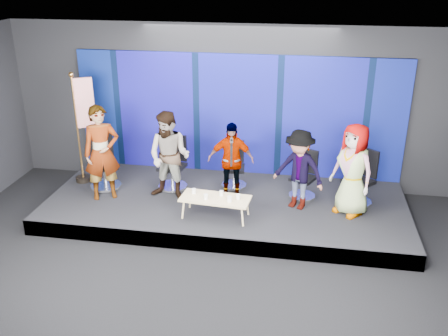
{
  "coord_description": "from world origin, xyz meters",
  "views": [
    {
      "loc": [
        1.45,
        -6.24,
        4.68
      ],
      "look_at": [
        -0.03,
        2.4,
        1.01
      ],
      "focal_mm": 40.0,
      "sensor_mm": 36.0,
      "label": 1
    }
  ],
  "objects_px": {
    "panelist_a": "(102,153)",
    "mug_e": "(238,197)",
    "mug_d": "(230,199)",
    "mug_b": "(206,197)",
    "panelist_d": "(299,170)",
    "chair_a": "(104,169)",
    "panelist_b": "(169,156)",
    "chair_e": "(360,186)",
    "mug_a": "(194,191)",
    "panelist_e": "(353,170)",
    "chair_d": "(304,182)",
    "chair_c": "(234,172)",
    "chair_b": "(173,171)",
    "panelist_c": "(231,160)",
    "flag_stand": "(83,125)",
    "coffee_table": "(215,199)",
    "mug_c": "(221,193)"
  },
  "relations": [
    {
      "from": "mug_a",
      "to": "flag_stand",
      "type": "relative_size",
      "value": 0.04
    },
    {
      "from": "chair_a",
      "to": "panelist_b",
      "type": "relative_size",
      "value": 0.66
    },
    {
      "from": "chair_d",
      "to": "chair_c",
      "type": "bearing_deg",
      "value": -166.89
    },
    {
      "from": "chair_e",
      "to": "panelist_e",
      "type": "xyz_separation_m",
      "value": [
        -0.21,
        -0.46,
        0.51
      ]
    },
    {
      "from": "panelist_e",
      "to": "mug_c",
      "type": "height_order",
      "value": "panelist_e"
    },
    {
      "from": "chair_e",
      "to": "panelist_e",
      "type": "relative_size",
      "value": 0.62
    },
    {
      "from": "panelist_a",
      "to": "mug_e",
      "type": "relative_size",
      "value": 20.14
    },
    {
      "from": "mug_d",
      "to": "mug_b",
      "type": "bearing_deg",
      "value": 176.23
    },
    {
      "from": "panelist_a",
      "to": "mug_b",
      "type": "relative_size",
      "value": 20.27
    },
    {
      "from": "panelist_d",
      "to": "mug_b",
      "type": "xyz_separation_m",
      "value": [
        -1.62,
        -0.74,
        -0.34
      ]
    },
    {
      "from": "chair_a",
      "to": "mug_a",
      "type": "xyz_separation_m",
      "value": [
        2.08,
        -0.82,
        0.05
      ]
    },
    {
      "from": "mug_b",
      "to": "panelist_d",
      "type": "bearing_deg",
      "value": 24.49
    },
    {
      "from": "mug_b",
      "to": "chair_b",
      "type": "bearing_deg",
      "value": 127.42
    },
    {
      "from": "flag_stand",
      "to": "mug_b",
      "type": "bearing_deg",
      "value": -53.49
    },
    {
      "from": "panelist_b",
      "to": "mug_b",
      "type": "distance_m",
      "value": 1.21
    },
    {
      "from": "mug_a",
      "to": "mug_c",
      "type": "xyz_separation_m",
      "value": [
        0.51,
        0.0,
        -0.0
      ]
    },
    {
      "from": "chair_b",
      "to": "panelist_c",
      "type": "bearing_deg",
      "value": -0.84
    },
    {
      "from": "chair_a",
      "to": "chair_b",
      "type": "distance_m",
      "value": 1.43
    },
    {
      "from": "coffee_table",
      "to": "mug_e",
      "type": "height_order",
      "value": "mug_e"
    },
    {
      "from": "chair_a",
      "to": "coffee_table",
      "type": "xyz_separation_m",
      "value": [
        2.51,
        -0.92,
        -0.02
      ]
    },
    {
      "from": "panelist_a",
      "to": "mug_c",
      "type": "bearing_deg",
      "value": -36.58
    },
    {
      "from": "chair_a",
      "to": "mug_c",
      "type": "distance_m",
      "value": 2.72
    },
    {
      "from": "panelist_a",
      "to": "mug_d",
      "type": "height_order",
      "value": "panelist_a"
    },
    {
      "from": "chair_a",
      "to": "panelist_e",
      "type": "distance_m",
      "value": 4.97
    },
    {
      "from": "panelist_b",
      "to": "panelist_c",
      "type": "relative_size",
      "value": 1.15
    },
    {
      "from": "chair_e",
      "to": "mug_a",
      "type": "xyz_separation_m",
      "value": [
        -3.05,
        -0.93,
        0.08
      ]
    },
    {
      "from": "panelist_e",
      "to": "chair_a",
      "type": "bearing_deg",
      "value": -142.23
    },
    {
      "from": "panelist_a",
      "to": "coffee_table",
      "type": "bearing_deg",
      "value": -39.45
    },
    {
      "from": "panelist_a",
      "to": "chair_c",
      "type": "xyz_separation_m",
      "value": [
        2.44,
        0.96,
        -0.63
      ]
    },
    {
      "from": "mug_a",
      "to": "mug_b",
      "type": "xyz_separation_m",
      "value": [
        0.27,
        -0.19,
        -0.0
      ]
    },
    {
      "from": "coffee_table",
      "to": "mug_e",
      "type": "relative_size",
      "value": 13.99
    },
    {
      "from": "panelist_c",
      "to": "coffee_table",
      "type": "distance_m",
      "value": 1.01
    },
    {
      "from": "chair_a",
      "to": "chair_c",
      "type": "xyz_separation_m",
      "value": [
        2.64,
        0.49,
        -0.07
      ]
    },
    {
      "from": "panelist_e",
      "to": "flag_stand",
      "type": "height_order",
      "value": "flag_stand"
    },
    {
      "from": "mug_d",
      "to": "mug_e",
      "type": "relative_size",
      "value": 1.09
    },
    {
      "from": "mug_e",
      "to": "flag_stand",
      "type": "bearing_deg",
      "value": 161.43
    },
    {
      "from": "mug_d",
      "to": "mug_a",
      "type": "bearing_deg",
      "value": 162.43
    },
    {
      "from": "panelist_e",
      "to": "mug_a",
      "type": "bearing_deg",
      "value": -128.81
    },
    {
      "from": "coffee_table",
      "to": "chair_e",
      "type": "bearing_deg",
      "value": 21.55
    },
    {
      "from": "coffee_table",
      "to": "flag_stand",
      "type": "relative_size",
      "value": 0.56
    },
    {
      "from": "flag_stand",
      "to": "panelist_e",
      "type": "bearing_deg",
      "value": -35.78
    },
    {
      "from": "chair_a",
      "to": "mug_a",
      "type": "bearing_deg",
      "value": -49.79
    },
    {
      "from": "panelist_a",
      "to": "panelist_b",
      "type": "xyz_separation_m",
      "value": [
        1.29,
        0.19,
        -0.06
      ]
    },
    {
      "from": "chair_e",
      "to": "coffee_table",
      "type": "relative_size",
      "value": 0.82
    },
    {
      "from": "mug_a",
      "to": "chair_c",
      "type": "bearing_deg",
      "value": 67.04
    },
    {
      "from": "mug_c",
      "to": "panelist_e",
      "type": "bearing_deg",
      "value": 11.49
    },
    {
      "from": "panelist_b",
      "to": "chair_a",
      "type": "bearing_deg",
      "value": 178.78
    },
    {
      "from": "panelist_e",
      "to": "coffee_table",
      "type": "height_order",
      "value": "panelist_e"
    },
    {
      "from": "panelist_d",
      "to": "flag_stand",
      "type": "relative_size",
      "value": 0.66
    },
    {
      "from": "panelist_c",
      "to": "mug_d",
      "type": "bearing_deg",
      "value": -88.86
    }
  ]
}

